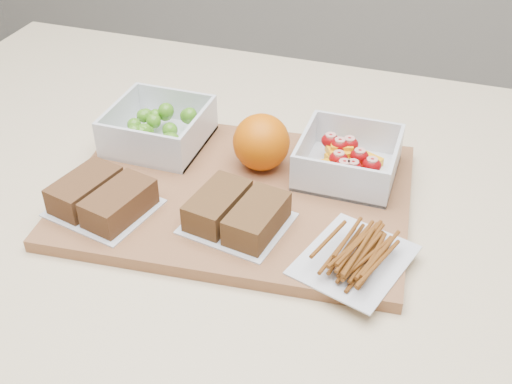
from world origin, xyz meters
TOP-DOWN VIEW (x-y plane):
  - cutting_board at (-0.01, 0.03)m, footprint 0.45×0.34m
  - grape_container at (-0.15, 0.10)m, footprint 0.12×0.12m
  - fruit_container at (0.11, 0.10)m, footprint 0.12×0.12m
  - orange at (0.00, 0.08)m, footprint 0.07×0.07m
  - sandwich_bag_left at (-0.15, -0.06)m, footprint 0.13×0.12m
  - sandwich_bag_center at (0.01, -0.04)m, footprint 0.13×0.12m
  - pretzel_bag at (0.15, -0.06)m, footprint 0.13×0.15m

SIDE VIEW (x-z plane):
  - cutting_board at x=-0.01m, z-range 0.90..0.92m
  - pretzel_bag at x=0.15m, z-range 0.92..0.94m
  - sandwich_bag_center at x=0.01m, z-range 0.92..0.95m
  - sandwich_bag_left at x=-0.15m, z-range 0.92..0.95m
  - fruit_container at x=0.11m, z-range 0.91..0.96m
  - grape_container at x=-0.15m, z-range 0.91..0.96m
  - orange at x=0.00m, z-range 0.92..0.99m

